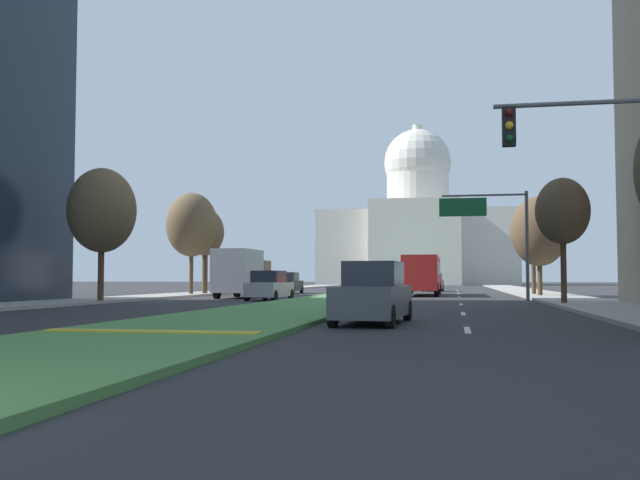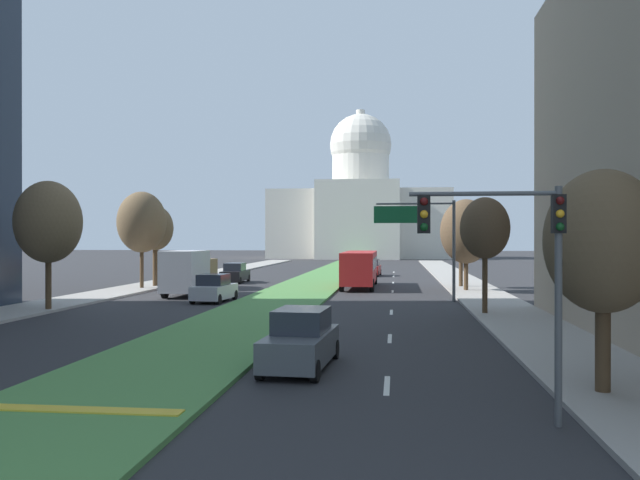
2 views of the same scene
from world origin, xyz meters
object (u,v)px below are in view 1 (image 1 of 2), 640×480
Objects in this scene: overhead_guide_sign at (494,223)px; sedan_midblock at (269,286)px; sedan_far_horizon at (433,283)px; street_tree_left_distant at (205,233)px; street_tree_right_distant at (533,234)px; box_truck_delivery at (242,273)px; street_tree_left_far at (192,225)px; street_tree_left_mid at (102,211)px; traffic_light_near_right at (610,161)px; city_bus at (422,272)px; street_tree_right_far at (539,231)px; capitol_building at (418,230)px; sedan_distant at (288,284)px; sedan_lead_stopped at (373,295)px; street_tree_right_mid at (563,212)px.

sedan_midblock is at bearing -172.37° from overhead_guide_sign.
overhead_guide_sign reaches higher than sedan_far_horizon.
street_tree_left_distant is 14.54m from sedan_midblock.
box_truck_delivery is (-19.79, -9.73, -2.94)m from street_tree_right_distant.
street_tree_left_far is 8.38m from box_truck_delivery.
street_tree_left_mid is 1.54× the size of sedan_far_horizon.
traffic_light_near_right is 0.47× the size of city_bus.
street_tree_left_distant is at bearing 120.90° from traffic_light_near_right.
overhead_guide_sign is at bearing -81.04° from sedan_far_horizon.
street_tree_right_distant is (25.31, 4.59, -0.72)m from street_tree_left_far.
box_truck_delivery is (-19.79, -5.78, -2.90)m from street_tree_right_far.
city_bus is at bearing -86.93° from capitol_building.
street_tree_left_mid is 17.79m from street_tree_left_distant.
traffic_light_near_right is 0.72× the size of street_tree_left_mid.
sedan_distant is (-17.27, 43.90, -2.95)m from traffic_light_near_right.
sedan_midblock is at bearing -123.09° from city_bus.
sedan_midblock is 18.05m from sedan_distant.
box_truck_delivery reaches higher than sedan_distant.
sedan_midblock is (-4.25, -94.34, -9.47)m from capitol_building.
traffic_light_near_right is 47.27m from sedan_distant.
sedan_lead_stopped is 50.38m from sedan_far_horizon.
sedan_distant is 1.00× the size of sedan_far_horizon.
street_tree_right_distant is at bearing -64.00° from sedan_far_horizon.
street_tree_right_far is at bearing 85.80° from traffic_light_near_right.
traffic_light_near_right is 27.92m from overhead_guide_sign.
overhead_guide_sign is at bearing 111.12° from street_tree_right_mid.
street_tree_left_far is at bearing 120.00° from sedan_lead_stopped.
sedan_midblock is (-16.84, -13.69, -3.79)m from street_tree_right_distant.
overhead_guide_sign is at bearing 91.74° from traffic_light_near_right.
street_tree_right_far is at bearing -3.60° from street_tree_left_distant.
capitol_building reaches higher than traffic_light_near_right.
box_truck_delivery is (-2.95, 3.96, 0.85)m from sedan_midblock.
traffic_light_near_right is at bearing -57.22° from street_tree_left_far.
sedan_far_horizon is at bearing 45.34° from sedan_distant.
street_tree_left_far is 34.42m from sedan_lead_stopped.
street_tree_right_mid is 1.34× the size of sedan_lead_stopped.
sedan_far_horizon is (11.99, 12.14, 0.00)m from sedan_distant.
sedan_far_horizon is at bearing 50.14° from street_tree_left_far.
capitol_building is at bearing 84.54° from sedan_distant.
street_tree_right_far reaches higher than street_tree_right_mid.
street_tree_left_distant is at bearing -128.35° from sedan_distant.
overhead_guide_sign reaches higher than sedan_midblock.
traffic_light_near_right is 34.69m from box_truck_delivery.
street_tree_right_mid is at bearing 84.42° from traffic_light_near_right.
sedan_lead_stopped is 33.67m from city_bus.
capitol_building is 85.73m from street_tree_right_far.
sedan_lead_stopped is 0.42× the size of city_bus.
sedan_distant is at bearing 106.97° from sedan_lead_stopped.
street_tree_right_mid is at bearing -26.49° from box_truck_delivery.
sedan_far_horizon is 16.76m from city_bus.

